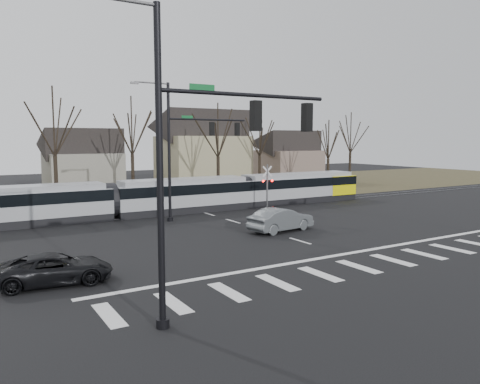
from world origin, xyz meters
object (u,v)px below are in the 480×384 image
tram (182,194)px  rail_crossing_signal (267,189)px  sedan (281,219)px  suv (55,269)px

tram → rail_crossing_signal: 7.20m
sedan → suv: sedan is taller
suv → sedan: bearing=-66.1°
tram → suv: size_ratio=7.63×
tram → sedan: tram is taller
sedan → tram: bearing=2.9°
tram → suv: tram is taller
sedan → suv: size_ratio=1.01×
sedan → suv: 15.57m
tram → rail_crossing_signal: bearing=-26.5°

